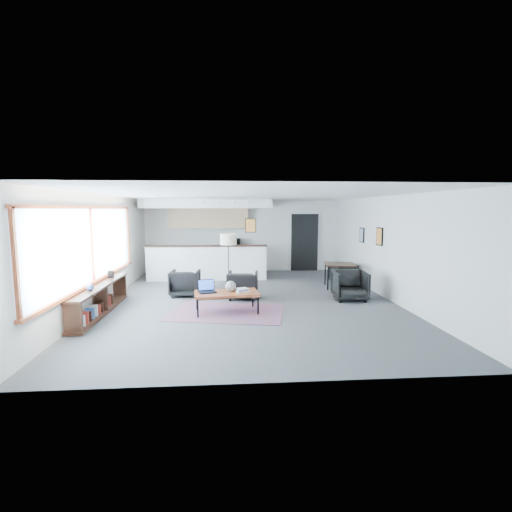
{
  "coord_description": "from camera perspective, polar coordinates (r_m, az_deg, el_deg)",
  "views": [
    {
      "loc": [
        -0.52,
        -9.08,
        2.26
      ],
      "look_at": [
        0.2,
        0.4,
        1.06
      ],
      "focal_mm": 26.0,
      "sensor_mm": 36.0,
      "label": 1
    }
  ],
  "objects": [
    {
      "name": "room",
      "position": [
        9.15,
        -1.04,
        1.16
      ],
      "size": [
        7.02,
        9.02,
        2.62
      ],
      "color": "#464649",
      "rests_on": "ground"
    },
    {
      "name": "window",
      "position": [
        8.73,
        -24.01,
        1.27
      ],
      "size": [
        0.1,
        5.95,
        1.66
      ],
      "color": "#8CBFFF",
      "rests_on": "room"
    },
    {
      "name": "console",
      "position": [
        8.72,
        -22.94,
        -6.21
      ],
      "size": [
        0.35,
        3.0,
        0.8
      ],
      "color": "black",
      "rests_on": "floor"
    },
    {
      "name": "kitchenette",
      "position": [
        12.84,
        -7.36,
        3.18
      ],
      "size": [
        4.2,
        1.96,
        2.6
      ],
      "color": "white",
      "rests_on": "floor"
    },
    {
      "name": "doorway",
      "position": [
        13.85,
        7.44,
        2.2
      ],
      "size": [
        1.1,
        0.12,
        2.15
      ],
      "color": "black",
      "rests_on": "room"
    },
    {
      "name": "track_light",
      "position": [
        11.29,
        -4.73,
        8.51
      ],
      "size": [
        1.6,
        0.07,
        0.15
      ],
      "color": "silver",
      "rests_on": "room"
    },
    {
      "name": "wall_art_lower",
      "position": [
        10.31,
        18.46,
        2.86
      ],
      "size": [
        0.03,
        0.38,
        0.48
      ],
      "color": "black",
      "rests_on": "room"
    },
    {
      "name": "wall_art_upper",
      "position": [
        11.52,
        15.96,
        3.12
      ],
      "size": [
        0.03,
        0.34,
        0.44
      ],
      "color": "black",
      "rests_on": "room"
    },
    {
      "name": "kilim_rug",
      "position": [
        8.3,
        -4.52,
        -8.59
      ],
      "size": [
        2.74,
        2.12,
        0.01
      ],
      "rotation": [
        0.0,
        0.0,
        -0.19
      ],
      "color": "#653A4F",
      "rests_on": "floor"
    },
    {
      "name": "coffee_table",
      "position": [
        8.2,
        -4.55,
        -5.81
      ],
      "size": [
        1.47,
        0.9,
        0.45
      ],
      "rotation": [
        0.0,
        0.0,
        0.11
      ],
      "color": "brown",
      "rests_on": "floor"
    },
    {
      "name": "laptop",
      "position": [
        8.26,
        -7.57,
        -4.96
      ],
      "size": [
        0.44,
        0.39,
        0.27
      ],
      "rotation": [
        0.0,
        0.0,
        0.28
      ],
      "color": "black",
      "rests_on": "coffee_table"
    },
    {
      "name": "ceramic_pot",
      "position": [
        8.22,
        -3.93,
        -4.67
      ],
      "size": [
        0.24,
        0.24,
        0.24
      ],
      "rotation": [
        0.0,
        0.0,
        0.05
      ],
      "color": "gray",
      "rests_on": "coffee_table"
    },
    {
      "name": "book_stack",
      "position": [
        8.2,
        -2.14,
        -5.26
      ],
      "size": [
        0.32,
        0.29,
        0.08
      ],
      "rotation": [
        0.0,
        0.0,
        0.34
      ],
      "color": "silver",
      "rests_on": "coffee_table"
    },
    {
      "name": "coaster",
      "position": [
        8.0,
        -3.4,
        -5.85
      ],
      "size": [
        0.11,
        0.11,
        0.01
      ],
      "rotation": [
        0.0,
        0.0,
        -0.0
      ],
      "color": "#E5590C",
      "rests_on": "coffee_table"
    },
    {
      "name": "armchair_left",
      "position": [
        9.94,
        -10.87,
        -3.89
      ],
      "size": [
        0.78,
        0.73,
        0.75
      ],
      "primitive_type": "imported",
      "rotation": [
        0.0,
        0.0,
        3.07
      ],
      "color": "black",
      "rests_on": "floor"
    },
    {
      "name": "armchair_right",
      "position": [
        9.46,
        -2.07,
        -4.28
      ],
      "size": [
        0.82,
        0.78,
        0.76
      ],
      "primitive_type": "imported",
      "rotation": [
        0.0,
        0.0,
        3.02
      ],
      "color": "black",
      "rests_on": "floor"
    },
    {
      "name": "floor_lamp",
      "position": [
        10.31,
        -4.28,
        2.25
      ],
      "size": [
        0.54,
        0.54,
        1.58
      ],
      "rotation": [
        0.0,
        0.0,
        -0.21
      ],
      "color": "black",
      "rests_on": "floor"
    },
    {
      "name": "dining_table",
      "position": [
        10.97,
        12.76,
        -1.48
      ],
      "size": [
        0.95,
        0.95,
        0.7
      ],
      "rotation": [
        0.0,
        0.0,
        -0.16
      ],
      "color": "black",
      "rests_on": "floor"
    },
    {
      "name": "dining_chair_near",
      "position": [
        9.59,
        14.27,
        -4.55
      ],
      "size": [
        0.7,
        0.66,
        0.69
      ],
      "primitive_type": "imported",
      "rotation": [
        0.0,
        0.0,
        -0.05
      ],
      "color": "black",
      "rests_on": "floor"
    },
    {
      "name": "dining_chair_far",
      "position": [
        11.68,
        13.29,
        -2.71
      ],
      "size": [
        0.66,
        0.63,
        0.58
      ],
      "primitive_type": "imported",
      "rotation": [
        0.0,
        0.0,
        3.33
      ],
      "color": "black",
      "rests_on": "floor"
    },
    {
      "name": "microwave",
      "position": [
        13.28,
        -3.58,
        2.18
      ],
      "size": [
        0.53,
        0.3,
        0.36
      ],
      "primitive_type": "imported",
      "rotation": [
        0.0,
        0.0,
        -0.02
      ],
      "color": "black",
      "rests_on": "kitchenette"
    }
  ]
}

